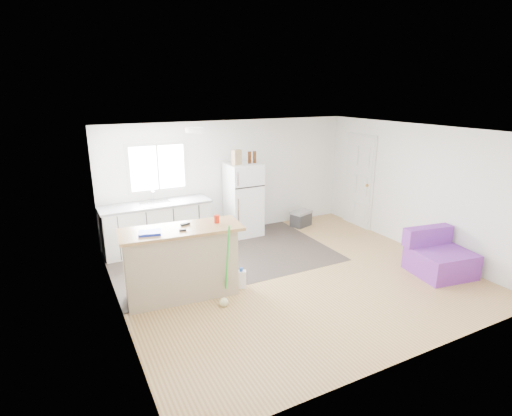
{
  "coord_description": "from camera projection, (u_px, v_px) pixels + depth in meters",
  "views": [
    {
      "loc": [
        -3.34,
        -5.19,
        3.0
      ],
      "look_at": [
        -0.32,
        0.7,
        1.03
      ],
      "focal_mm": 28.0,
      "sensor_mm": 36.0,
      "label": 1
    }
  ],
  "objects": [
    {
      "name": "bottle_left",
      "position": [
        250.0,
        157.0,
        8.19
      ],
      "size": [
        0.07,
        0.07,
        0.25
      ],
      "primitive_type": "cylinder",
      "rotation": [
        0.0,
        0.0,
        -0.05
      ],
      "color": "#3B1D0A",
      "rests_on": "refrigerator"
    },
    {
      "name": "cardboard_box",
      "position": [
        237.0,
        157.0,
        8.04
      ],
      "size": [
        0.22,
        0.17,
        0.3
      ],
      "primitive_type": "cube",
      "rotation": [
        0.0,
        0.0,
        0.37
      ],
      "color": "tan",
      "rests_on": "refrigerator"
    },
    {
      "name": "interior_door",
      "position": [
        359.0,
        182.0,
        8.97
      ],
      "size": [
        0.11,
        0.92,
        2.1
      ],
      "color": "white",
      "rests_on": "right_wall"
    },
    {
      "name": "peninsula",
      "position": [
        181.0,
        262.0,
        5.9
      ],
      "size": [
        1.81,
        0.83,
        1.08
      ],
      "rotation": [
        0.0,
        0.0,
        -0.09
      ],
      "color": "tan",
      "rests_on": "floor"
    },
    {
      "name": "tool_b",
      "position": [
        183.0,
        230.0,
        5.64
      ],
      "size": [
        0.11,
        0.06,
        0.03
      ],
      "primitive_type": "cube",
      "rotation": [
        0.0,
        0.0,
        -0.22
      ],
      "color": "black",
      "rests_on": "peninsula"
    },
    {
      "name": "kitchen_cabinets",
      "position": [
        157.0,
        226.0,
        7.71
      ],
      "size": [
        2.09,
        0.67,
        1.21
      ],
      "rotation": [
        0.0,
        0.0,
        0.01
      ],
      "color": "white",
      "rests_on": "floor"
    },
    {
      "name": "tool_a",
      "position": [
        185.0,
        224.0,
        5.89
      ],
      "size": [
        0.15,
        0.08,
        0.03
      ],
      "primitive_type": "cube",
      "rotation": [
        0.0,
        0.0,
        0.22
      ],
      "color": "black",
      "rests_on": "peninsula"
    },
    {
      "name": "cooler",
      "position": [
        301.0,
        218.0,
        9.11
      ],
      "size": [
        0.54,
        0.45,
        0.36
      ],
      "rotation": [
        0.0,
        0.0,
        0.33
      ],
      "color": "#2F2F32",
      "rests_on": "floor"
    },
    {
      "name": "vinyl_zone",
      "position": [
        223.0,
        256.0,
        7.49
      ],
      "size": [
        4.05,
        2.5,
        0.0
      ],
      "primitive_type": "cube",
      "color": "#2F2823",
      "rests_on": "floor"
    },
    {
      "name": "room",
      "position": [
        293.0,
        207.0,
        6.4
      ],
      "size": [
        5.51,
        5.01,
        2.41
      ],
      "color": "#9B6F41",
      "rests_on": "ground"
    },
    {
      "name": "ceiling_fixture",
      "position": [
        195.0,
        130.0,
        6.57
      ],
      "size": [
        0.3,
        0.3,
        0.07
      ],
      "primitive_type": "cylinder",
      "color": "white",
      "rests_on": "ceiling"
    },
    {
      "name": "refrigerator",
      "position": [
        243.0,
        200.0,
        8.43
      ],
      "size": [
        0.69,
        0.66,
        1.54
      ],
      "rotation": [
        0.0,
        0.0,
        0.01
      ],
      "color": "white",
      "rests_on": "floor"
    },
    {
      "name": "red_cup",
      "position": [
        217.0,
        219.0,
        5.98
      ],
      "size": [
        0.1,
        0.1,
        0.12
      ],
      "primitive_type": "cylinder",
      "rotation": [
        0.0,
        0.0,
        -0.28
      ],
      "color": "red",
      "rests_on": "peninsula"
    },
    {
      "name": "purple_seat",
      "position": [
        439.0,
        258.0,
        6.74
      ],
      "size": [
        1.02,
        0.98,
        0.74
      ],
      "rotation": [
        0.0,
        0.0,
        -0.16
      ],
      "color": "purple",
      "rests_on": "floor"
    },
    {
      "name": "blue_tray",
      "position": [
        150.0,
        233.0,
        5.52
      ],
      "size": [
        0.34,
        0.28,
        0.04
      ],
      "primitive_type": "cube",
      "rotation": [
        0.0,
        0.0,
        -0.23
      ],
      "color": "#1326B4",
      "rests_on": "peninsula"
    },
    {
      "name": "mop",
      "position": [
        225.0,
        290.0,
        5.74
      ],
      "size": [
        0.22,
        0.35,
        1.23
      ],
      "rotation": [
        0.0,
        0.0,
        -0.13
      ],
      "color": "green",
      "rests_on": "floor"
    },
    {
      "name": "cleaner_jug",
      "position": [
        241.0,
        279.0,
        6.26
      ],
      "size": [
        0.18,
        0.16,
        0.34
      ],
      "rotation": [
        0.0,
        0.0,
        -0.43
      ],
      "color": "white",
      "rests_on": "floor"
    },
    {
      "name": "window",
      "position": [
        158.0,
        167.0,
        7.74
      ],
      "size": [
        1.18,
        0.06,
        0.98
      ],
      "color": "white",
      "rests_on": "back_wall"
    },
    {
      "name": "bottle_right",
      "position": [
        255.0,
        157.0,
        8.25
      ],
      "size": [
        0.08,
        0.08,
        0.25
      ],
      "primitive_type": "cylinder",
      "rotation": [
        0.0,
        0.0,
        0.2
      ],
      "color": "#3B1D0A",
      "rests_on": "refrigerator"
    }
  ]
}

